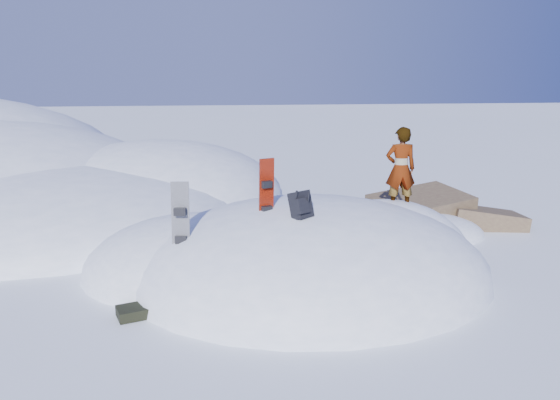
{
  "coord_description": "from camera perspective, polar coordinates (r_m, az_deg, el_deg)",
  "views": [
    {
      "loc": [
        -1.93,
        -9.85,
        3.83
      ],
      "look_at": [
        -0.54,
        0.3,
        1.46
      ],
      "focal_mm": 35.0,
      "sensor_mm": 36.0,
      "label": 1
    }
  ],
  "objects": [
    {
      "name": "person",
      "position": [
        11.68,
        12.48,
        3.2
      ],
      "size": [
        0.67,
        0.47,
        1.76
      ],
      "primitive_type": "imported",
      "rotation": [
        0.0,
        0.0,
        3.07
      ],
      "color": "slate",
      "rests_on": "snow_mound"
    },
    {
      "name": "rock_outcrop",
      "position": [
        14.55,
        15.34,
        -2.67
      ],
      "size": [
        4.68,
        4.41,
        1.68
      ],
      "color": "brown",
      "rests_on": "ground"
    },
    {
      "name": "gear_pile",
      "position": [
        9.3,
        -14.43,
        -11.04
      ],
      "size": [
        0.83,
        0.64,
        0.22
      ],
      "rotation": [
        0.0,
        0.0,
        0.32
      ],
      "color": "black",
      "rests_on": "ground"
    },
    {
      "name": "snowboard_dark",
      "position": [
        9.58,
        -10.34,
        -2.94
      ],
      "size": [
        0.33,
        0.26,
        1.65
      ],
      "rotation": [
        0.0,
        0.0,
        -0.12
      ],
      "color": "black",
      "rests_on": "snow_mound"
    },
    {
      "name": "snow_mound",
      "position": [
        10.93,
        1.95,
        -7.51
      ],
      "size": [
        8.0,
        6.0,
        3.0
      ],
      "color": "white",
      "rests_on": "ground"
    },
    {
      "name": "snowboard_red",
      "position": [
        9.87,
        -1.43,
        0.06
      ],
      "size": [
        0.3,
        0.24,
        1.54
      ],
      "rotation": [
        0.0,
        0.0,
        0.37
      ],
      "color": "red",
      "rests_on": "snow_mound"
    },
    {
      "name": "backpack",
      "position": [
        9.41,
        2.21,
        -0.52
      ],
      "size": [
        0.48,
        0.52,
        0.56
      ],
      "rotation": [
        0.0,
        0.0,
        0.6
      ],
      "color": "black",
      "rests_on": "snow_mound"
    },
    {
      "name": "ground",
      "position": [
        10.74,
        3.08,
        -7.9
      ],
      "size": [
        120.0,
        120.0,
        0.0
      ],
      "primitive_type": "plane",
      "color": "white",
      "rests_on": "ground"
    }
  ]
}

